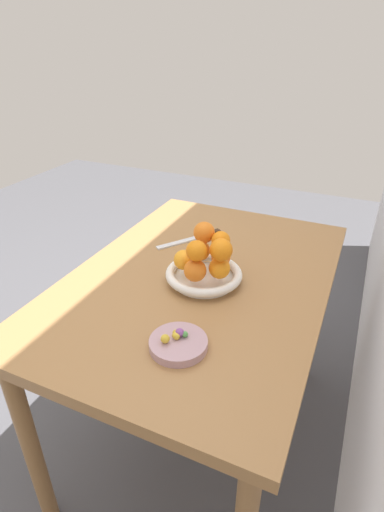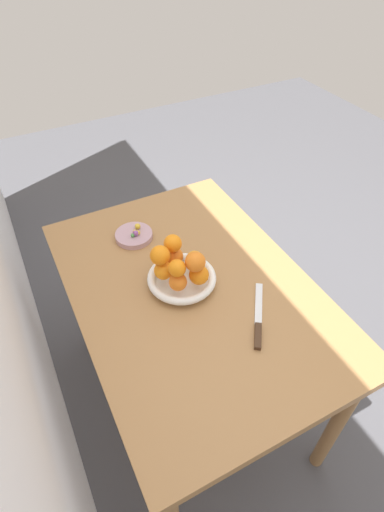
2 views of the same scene
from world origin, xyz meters
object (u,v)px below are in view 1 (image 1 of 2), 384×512
Objects in this scene: candy_ball_5 at (176,333)px; fruit_bowl at (204,275)px; knife at (195,238)px; dining_table at (200,298)px; orange_3 at (219,268)px; candy_ball_6 at (180,333)px; candy_dish at (178,344)px; orange_1 at (184,260)px; orange_4 at (221,257)px; orange_0 at (200,251)px; orange_7 at (203,232)px; candy_ball_2 at (177,337)px; orange_8 at (221,250)px; candy_ball_1 at (176,335)px; orange_5 at (197,251)px; candy_ball_4 at (175,336)px; candy_ball_3 at (185,334)px; orange_2 at (195,271)px; orange_6 at (221,241)px.

fruit_bowl is at bearing -171.03° from candy_ball_5.
dining_table is at bearing 27.90° from knife.
orange_3 is 2.86× the size of candy_ball_6.
orange_1 is (-0.28, -0.12, 0.06)m from candy_dish.
orange_3 is 1.06× the size of orange_4.
orange_7 is (-0.00, 0.01, 0.06)m from orange_0.
candy_ball_2 reaches higher than dining_table.
orange_8 reaches higher than candy_ball_1.
candy_ball_5 is (0.25, -0.02, -0.10)m from orange_8.
orange_5 reaches higher than orange_3.
orange_3 is 1.04× the size of orange_5.
candy_ball_1 is 0.00m from candy_ball_4.
orange_0 is at bearing -165.78° from candy_ball_1.
candy_ball_3 is at bearing 13.68° from fruit_bowl.
orange_3 reaches higher than candy_dish.
orange_2 reaches higher than orange_3.
orange_2 is (0.06, -0.00, 0.05)m from fruit_bowl.
orange_6 is (0.00, -0.00, 0.06)m from orange_4.
candy_dish is 2.17× the size of orange_7.
orange_6 reaches higher than orange_1.
orange_0 is 1.00× the size of orange_2.
orange_2 is 0.13m from orange_7.
candy_dish is 2.18× the size of orange_0.
dining_table is 0.22m from orange_6.
candy_ball_2 is at bearing 2.92° from orange_4.
orange_0 reaches higher than fruit_bowl.
candy_ball_1 is at bearing 12.94° from dining_table.
candy_ball_4 is at bearing 1.99° from orange_4.
dining_table is 68.79× the size of candy_ball_2.
dining_table is 17.03× the size of orange_0.
candy_dish is 0.28m from orange_3.
candy_ball_2 is 1.04× the size of candy_ball_5.
orange_5 is 0.92× the size of orange_8.
candy_ball_1 is 0.01m from candy_ball_6.
orange_7 is 1.00× the size of orange_8.
orange_8 is (0.08, 0.10, 0.06)m from orange_0.
orange_4 is 0.13m from orange_5.
orange_0 is 1.08× the size of orange_5.
candy_dish is 0.02m from candy_ball_1.
orange_0 reaches higher than orange_1.
orange_0 reaches higher than candy_ball_1.
candy_dish is at bearing 13.06° from candy_ball_6.
fruit_bowl is 0.08m from orange_1.
orange_5 is 0.26m from candy_ball_4.
orange_4 reaches higher than dining_table.
candy_ball_6 reaches higher than knife.
orange_6 is at bearing -176.45° from candy_ball_6.
orange_5 is at bearing 15.49° from dining_table.
orange_3 is 0.34m from knife.
candy_ball_1 is (0.27, 0.11, -0.04)m from orange_1.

